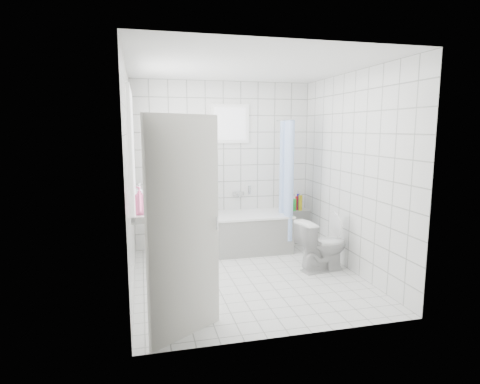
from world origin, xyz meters
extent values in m
plane|color=white|center=(0.00, 0.00, 0.00)|extent=(3.00, 3.00, 0.00)
plane|color=white|center=(0.00, 0.00, 2.60)|extent=(3.00, 3.00, 0.00)
cube|color=white|center=(0.00, 1.50, 1.30)|extent=(2.80, 0.02, 2.60)
cube|color=white|center=(0.00, -1.50, 1.30)|extent=(2.80, 0.02, 2.60)
cube|color=white|center=(-1.40, 0.00, 1.30)|extent=(0.02, 3.00, 2.60)
cube|color=white|center=(1.40, 0.00, 1.30)|extent=(0.02, 3.00, 2.60)
cube|color=white|center=(-1.35, 0.30, 1.60)|extent=(0.01, 0.90, 1.40)
cube|color=white|center=(0.10, 1.46, 1.95)|extent=(0.50, 0.01, 0.50)
cube|color=white|center=(-1.31, 0.30, 0.86)|extent=(0.18, 1.02, 0.08)
cube|color=silver|center=(-0.92, -1.26, 1.00)|extent=(0.69, 0.48, 2.00)
cube|color=white|center=(0.13, 1.12, 0.28)|extent=(1.60, 0.75, 0.55)
cube|color=white|center=(0.13, 1.12, 0.57)|extent=(1.62, 0.77, 0.03)
cube|color=white|center=(-0.75, 1.07, 0.75)|extent=(0.15, 0.85, 1.50)
cube|color=white|center=(1.21, 1.38, 0.28)|extent=(0.40, 0.24, 0.55)
imported|color=silver|center=(1.03, 0.03, 0.34)|extent=(0.73, 0.48, 0.69)
cylinder|color=silver|center=(0.87, 1.10, 2.00)|extent=(0.02, 0.80, 0.02)
cube|color=silver|center=(0.23, 1.46, 0.85)|extent=(0.18, 0.06, 0.06)
imported|color=#36D7F3|center=(-1.30, 0.13, 0.99)|extent=(0.10, 0.10, 0.17)
imported|color=silver|center=(-1.30, 0.26, 0.99)|extent=(0.19, 0.19, 0.18)
imported|color=#CA67CE|center=(-1.30, 0.61, 1.00)|extent=(0.12, 0.12, 0.20)
imported|color=silver|center=(-1.30, 0.47, 1.04)|extent=(0.15, 0.15, 0.28)
imported|color=#CB4F7D|center=(-1.30, -0.06, 1.06)|extent=(0.18, 0.18, 0.32)
cylinder|color=red|center=(1.19, 1.38, 0.66)|extent=(0.06, 0.06, 0.23)
cylinder|color=green|center=(1.13, 1.30, 0.65)|extent=(0.06, 0.06, 0.20)
cylinder|color=#2018C5|center=(1.23, 1.39, 0.68)|extent=(0.06, 0.06, 0.26)
cylinder|color=gold|center=(1.24, 1.31, 0.68)|extent=(0.06, 0.06, 0.25)
camera|label=1|loc=(-1.27, -4.70, 1.88)|focal=30.00mm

